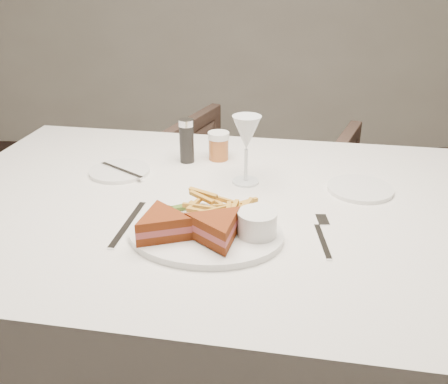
% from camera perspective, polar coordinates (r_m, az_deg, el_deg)
% --- Properties ---
extents(table, '(1.54, 1.13, 0.75)m').
position_cam_1_polar(table, '(1.38, 0.09, -15.22)').
color(table, silver).
rests_on(table, ground).
extents(chair_far, '(0.91, 0.89, 0.73)m').
position_cam_1_polar(chair_far, '(2.08, 3.33, -0.55)').
color(chair_far, '#4E3930').
rests_on(chair_far, ground).
extents(table_setting, '(0.78, 0.64, 0.18)m').
position_cam_1_polar(table_setting, '(1.10, -0.74, -0.88)').
color(table_setting, white).
rests_on(table_setting, table).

